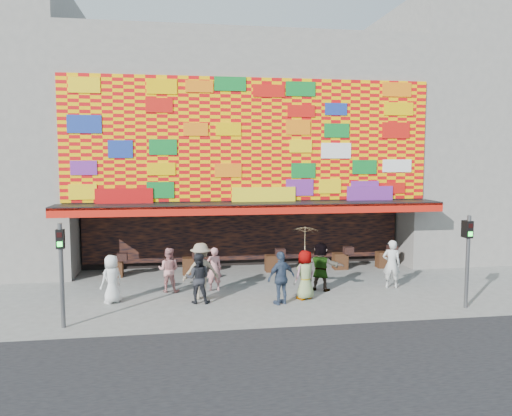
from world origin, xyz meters
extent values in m
plane|color=slate|center=(0.00, 0.00, 0.00)|extent=(90.00, 90.00, 0.00)
cube|color=black|center=(0.00, -6.50, 0.01)|extent=(30.00, 8.00, 0.02)
cube|color=gray|center=(0.00, 8.00, 6.50)|extent=(15.00, 8.00, 7.00)
cube|color=black|center=(0.00, 9.00, 1.50)|extent=(15.00, 6.00, 3.00)
cube|color=gray|center=(-7.30, 5.00, 1.50)|extent=(0.40, 2.00, 3.00)
cube|color=gray|center=(7.30, 5.00, 1.50)|extent=(0.40, 2.00, 3.00)
cube|color=black|center=(0.00, 3.40, 3.00)|extent=(15.20, 1.60, 0.12)
cube|color=red|center=(0.00, 2.62, 2.85)|extent=(15.20, 0.04, 0.35)
cube|color=#FFB700|center=(0.00, 3.96, 5.55)|extent=(14.80, 0.08, 4.90)
cube|color=black|center=(0.00, 5.85, 1.55)|extent=(14.00, 0.25, 2.50)
cube|color=gray|center=(13.00, 8.00, 6.00)|extent=(11.00, 8.00, 12.00)
cylinder|color=#59595B|center=(-6.20, -1.50, 1.50)|extent=(0.12, 0.12, 3.00)
cube|color=black|center=(-6.20, -1.50, 2.55)|extent=(0.22, 0.18, 0.55)
cube|color=black|center=(-6.20, -1.59, 2.68)|extent=(0.14, 0.02, 0.14)
cube|color=#19E533|center=(-6.20, -1.59, 2.42)|extent=(0.14, 0.02, 0.14)
cylinder|color=#59595B|center=(6.20, -1.50, 1.50)|extent=(0.12, 0.12, 3.00)
cube|color=black|center=(6.20, -1.50, 2.55)|extent=(0.22, 0.18, 0.55)
cube|color=black|center=(6.20, -1.59, 2.68)|extent=(0.14, 0.02, 0.14)
cube|color=#19E533|center=(6.20, -1.59, 2.42)|extent=(0.14, 0.02, 0.14)
imported|color=silver|center=(-5.15, 0.81, 0.81)|extent=(0.93, 0.92, 1.62)
imported|color=#CC8486|center=(-1.68, 1.89, 0.79)|extent=(0.63, 0.46, 1.59)
imported|color=black|center=(-2.31, 0.37, 0.84)|extent=(0.92, 0.77, 1.68)
imported|color=gray|center=(-2.19, 0.89, 0.96)|extent=(1.34, 0.89, 1.93)
imported|color=#34435B|center=(0.40, -0.19, 0.88)|extent=(1.12, 0.80, 1.76)
imported|color=gray|center=(2.17, 1.28, 0.89)|extent=(1.67, 1.33, 1.77)
imported|color=gray|center=(1.32, 0.27, 0.84)|extent=(0.98, 0.87, 1.69)
imported|color=silver|center=(4.87, 1.25, 0.90)|extent=(0.75, 0.61, 1.80)
imported|color=tan|center=(-3.30, 1.95, 0.80)|extent=(0.91, 0.79, 1.60)
imported|color=#D1B583|center=(1.32, 0.27, 2.11)|extent=(1.19, 1.20, 0.82)
cylinder|color=#4C3326|center=(1.32, 0.27, 1.25)|extent=(0.02, 0.02, 1.00)
camera|label=1|loc=(-2.89, -15.97, 4.79)|focal=35.00mm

